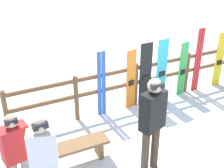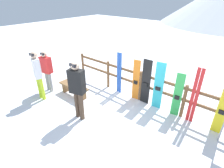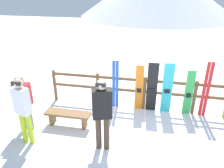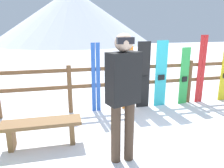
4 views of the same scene
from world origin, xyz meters
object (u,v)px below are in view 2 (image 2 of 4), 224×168
bench (74,88)px  snowboard_black_stripe (146,82)px  ski_pair_red (195,96)px  person_black (77,87)px  snowboard_green (178,95)px  snowboard_yellow (222,110)px  person_red (47,69)px  snowboard_cyan (158,86)px  snowboard_orange (136,80)px  person_white (37,72)px  ski_pair_blue (119,73)px

bench → snowboard_black_stripe: size_ratio=0.81×
bench → ski_pair_red: bearing=18.7°
person_black → snowboard_green: bearing=42.7°
ski_pair_red → snowboard_yellow: (0.72, -0.00, -0.11)m
person_red → ski_pair_red: bearing=18.8°
person_black → snowboard_cyan: person_black is taller
person_black → snowboard_orange: size_ratio=1.24×
person_white → snowboard_orange: 3.34m
bench → snowboard_black_stripe: 2.60m
snowboard_yellow → snowboard_orange: bearing=-180.0°
person_white → ski_pair_red: (4.47, 2.13, -0.18)m
person_red → snowboard_orange: size_ratio=1.07×
person_white → ski_pair_blue: (1.82, 2.13, -0.25)m
person_black → snowboard_orange: 2.12m
bench → snowboard_yellow: (4.47, 1.27, 0.42)m
snowboard_orange → ski_pair_red: ski_pair_red is taller
person_black → person_white: bearing=-175.3°
bench → snowboard_orange: 2.27m
person_red → snowboard_cyan: snowboard_cyan is taller
snowboard_green → snowboard_yellow: bearing=0.0°
snowboard_orange → bench: bearing=-145.4°
bench → snowboard_cyan: size_ratio=0.80×
snowboard_orange → ski_pair_red: 1.92m
person_red → snowboard_orange: (2.86, 1.62, -0.18)m
ski_pair_blue → ski_pair_red: (2.65, 0.00, 0.07)m
person_white → snowboard_orange: person_white is taller
person_white → snowboard_orange: bearing=39.8°
person_red → snowboard_cyan: size_ratio=0.99×
person_white → ski_pair_blue: size_ratio=1.12×
bench → snowboard_yellow: size_ratio=0.85×
snowboard_black_stripe → snowboard_yellow: bearing=-0.0°
person_black → snowboard_cyan: bearing=52.5°
ski_pair_blue → snowboard_yellow: 3.37m
person_red → snowboard_cyan: bearing=23.7°
bench → snowboard_green: snowboard_green is taller
snowboard_orange → person_white: bearing=-140.2°
person_white → snowboard_green: bearing=28.0°
snowboard_cyan → snowboard_green: size_ratio=1.12×
bench → snowboard_cyan: 2.99m
bench → person_red: bearing=-160.9°
person_red → snowboard_green: bearing=20.6°
person_white → snowboard_yellow: (5.18, 2.13, -0.30)m
ski_pair_blue → snowboard_black_stripe: snowboard_black_stripe is taller
person_white → snowboard_cyan: person_white is taller
snowboard_orange → ski_pair_red: bearing=0.1°
person_red → snowboard_black_stripe: size_ratio=1.00×
person_red → snowboard_black_stripe: 3.63m
snowboard_orange → snowboard_black_stripe: bearing=0.0°
snowboard_green → person_white: bearing=-152.0°
snowboard_cyan → person_black: bearing=-127.5°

